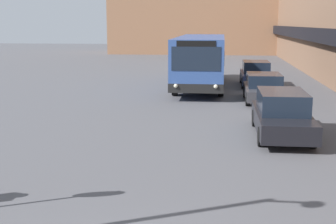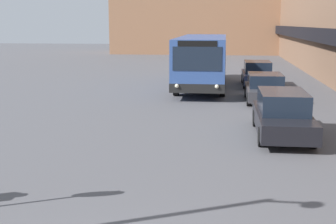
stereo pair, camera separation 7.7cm
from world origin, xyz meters
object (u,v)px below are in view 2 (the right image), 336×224
Objects in this scene: parked_car_back at (257,74)px; city_bus at (203,60)px; parked_car_middle at (265,88)px; parked_car_front at (282,114)px.

city_bus is at bearing -162.05° from parked_car_back.
parked_car_back is (-0.00, 5.97, 0.06)m from parked_car_middle.
city_bus is 2.40× the size of parked_car_front.
city_bus is 2.48× the size of parked_car_back.
parked_car_front is 13.15m from parked_car_back.
parked_car_middle is at bearing -55.81° from city_bus.
parked_car_middle is (0.00, 7.18, -0.07)m from parked_car_front.
city_bus is at bearing 124.19° from parked_car_middle.
parked_car_front is 1.12× the size of parked_car_middle.
parked_car_front is at bearing -90.00° from parked_car_middle.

